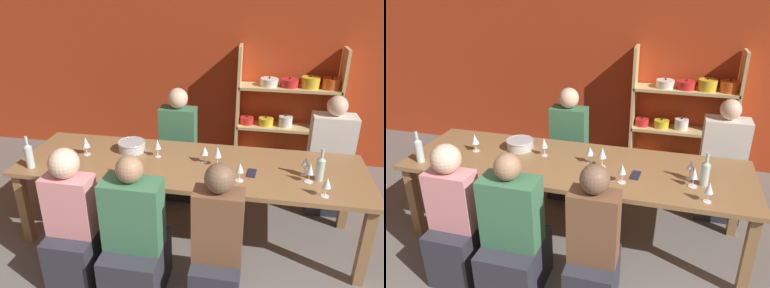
{
  "view_description": "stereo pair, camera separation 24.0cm",
  "coord_description": "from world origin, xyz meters",
  "views": [
    {
      "loc": [
        0.47,
        -0.99,
        2.3
      ],
      "look_at": [
        -0.1,
        2.06,
        0.92
      ],
      "focal_mm": 35.0,
      "sensor_mm": 36.0,
      "label": 1
    },
    {
      "loc": [
        0.7,
        -0.93,
        2.3
      ],
      "look_at": [
        -0.1,
        2.06,
        0.92
      ],
      "focal_mm": 35.0,
      "sensor_mm": 36.0,
      "label": 2
    }
  ],
  "objects": [
    {
      "name": "person_far_a",
      "position": [
        -0.38,
        2.73,
        0.46
      ],
      "size": [
        0.39,
        0.49,
        1.24
      ],
      "rotation": [
        0.0,
        0.0,
        3.14
      ],
      "color": "#2D2D38",
      "rests_on": "ground_plane"
    },
    {
      "name": "wine_glass_red_a",
      "position": [
        0.89,
        1.93,
        0.89
      ],
      "size": [
        0.07,
        0.07,
        0.17
      ],
      "color": "white",
      "rests_on": "dining_table"
    },
    {
      "name": "person_far_b",
      "position": [
        1.24,
        2.77,
        0.45
      ],
      "size": [
        0.44,
        0.55,
        1.24
      ],
      "rotation": [
        0.0,
        0.0,
        3.14
      ],
      "color": "#2D2D38",
      "rests_on": "ground_plane"
    },
    {
      "name": "wine_glass_red_c",
      "position": [
        0.35,
        1.73,
        0.88
      ],
      "size": [
        0.07,
        0.07,
        0.16
      ],
      "color": "white",
      "rests_on": "dining_table"
    },
    {
      "name": "wine_glass_white_a",
      "position": [
        -1.1,
        1.97,
        0.89
      ],
      "size": [
        0.07,
        0.07,
        0.17
      ],
      "color": "white",
      "rests_on": "dining_table"
    },
    {
      "name": "wine_glass_red_b",
      "position": [
        -0.43,
        2.04,
        0.89
      ],
      "size": [
        0.07,
        0.07,
        0.18
      ],
      "color": "white",
      "rests_on": "dining_table"
    },
    {
      "name": "shelf_unit",
      "position": [
        0.87,
        3.63,
        0.68
      ],
      "size": [
        1.26,
        0.3,
        1.56
      ],
      "color": "tan",
      "rests_on": "ground_plane"
    },
    {
      "name": "wine_glass_white_c",
      "position": [
        0.91,
        1.82,
        0.88
      ],
      "size": [
        0.07,
        0.07,
        0.17
      ],
      "color": "white",
      "rests_on": "dining_table"
    },
    {
      "name": "wine_bottle_dark",
      "position": [
        1.0,
        1.87,
        0.88
      ],
      "size": [
        0.07,
        0.07,
        0.28
      ],
      "color": "#B2C6C1",
      "rests_on": "dining_table"
    },
    {
      "name": "cell_phone",
      "position": [
        0.45,
        1.87,
        0.77
      ],
      "size": [
        0.08,
        0.16,
        0.01
      ],
      "color": "#1E2338",
      "rests_on": "dining_table"
    },
    {
      "name": "wine_glass_empty_a",
      "position": [
        0.02,
        2.01,
        0.88
      ],
      "size": [
        0.08,
        0.08,
        0.15
      ],
      "color": "white",
      "rests_on": "dining_table"
    },
    {
      "name": "person_near_b",
      "position": [
        -0.38,
        1.18,
        0.43
      ],
      "size": [
        0.43,
        0.54,
        1.19
      ],
      "color": "#2D2D38",
      "rests_on": "ground_plane"
    },
    {
      "name": "wall_back_red",
      "position": [
        0.0,
        3.83,
        1.35
      ],
      "size": [
        8.8,
        0.06,
        2.7
      ],
      "color": "#B23819",
      "rests_on": "ground_plane"
    },
    {
      "name": "wine_bottle_green",
      "position": [
        -1.47,
        1.63,
        0.89
      ],
      "size": [
        0.07,
        0.07,
        0.29
      ],
      "color": "#B2C6C1",
      "rests_on": "dining_table"
    },
    {
      "name": "mixing_bowl",
      "position": [
        -0.71,
        2.13,
        0.82
      ],
      "size": [
        0.27,
        0.27,
        0.09
      ],
      "color": "#B7BABC",
      "rests_on": "dining_table"
    },
    {
      "name": "person_near_c",
      "position": [
        -0.89,
        1.2,
        0.45
      ],
      "size": [
        0.37,
        0.46,
        1.19
      ],
      "color": "#2D2D38",
      "rests_on": "ground_plane"
    },
    {
      "name": "wine_glass_red_d",
      "position": [
        -0.64,
        1.65,
        0.87
      ],
      "size": [
        0.07,
        0.07,
        0.15
      ],
      "color": "white",
      "rests_on": "dining_table"
    },
    {
      "name": "wine_glass_white_b",
      "position": [
        0.14,
        1.96,
        0.9
      ],
      "size": [
        0.07,
        0.07,
        0.19
      ],
      "color": "white",
      "rests_on": "dining_table"
    },
    {
      "name": "wine_glass_empty_b",
      "position": [
        1.02,
        1.61,
        0.88
      ],
      "size": [
        0.07,
        0.07,
        0.16
      ],
      "color": "white",
      "rests_on": "dining_table"
    },
    {
      "name": "dining_table",
      "position": [
        -0.1,
        1.96,
        0.7
      ],
      "size": [
        3.1,
        0.94,
        0.77
      ],
      "color": "olive",
      "rests_on": "ground_plane"
    },
    {
      "name": "person_near_a",
      "position": [
        0.25,
        1.19,
        0.44
      ],
      "size": [
        0.35,
        0.44,
        1.18
      ],
      "color": "#2D2D38",
      "rests_on": "ground_plane"
    }
  ]
}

